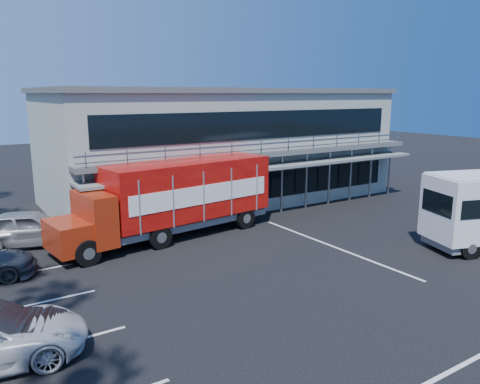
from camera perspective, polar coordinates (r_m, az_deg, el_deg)
ground at (r=19.02m, az=13.15°, el=-9.93°), size 120.00×120.00×0.00m
building at (r=31.55m, az=-2.44°, el=5.87°), size 22.40×12.00×7.30m
red_truck at (r=23.12m, az=-7.91°, el=-0.49°), size 11.32×3.93×3.73m
parked_car_e at (r=23.91m, az=-24.26°, el=-4.01°), size 5.36×3.50×1.70m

